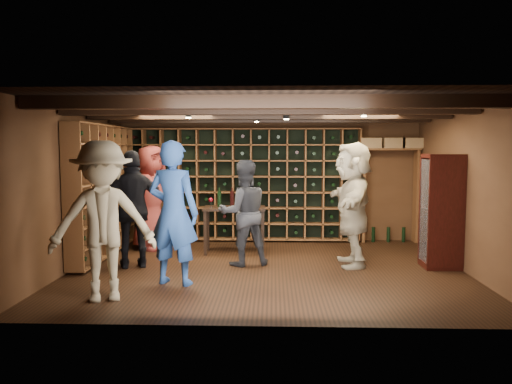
{
  "coord_description": "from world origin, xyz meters",
  "views": [
    {
      "loc": [
        0.09,
        -7.61,
        1.87
      ],
      "look_at": [
        -0.18,
        0.2,
        1.18
      ],
      "focal_mm": 35.0,
      "sensor_mm": 36.0,
      "label": 1
    }
  ],
  "objects_px": {
    "man_grey_suit": "(243,213)",
    "display_cabinet": "(441,213)",
    "guest_woman_black": "(134,209)",
    "guest_khaki": "(103,221)",
    "tasting_table": "(234,212)",
    "man_blue_shirt": "(173,213)",
    "guest_beige": "(353,204)",
    "guest_red_floral": "(152,198)"
  },
  "relations": [
    {
      "from": "display_cabinet",
      "to": "guest_khaki",
      "type": "bearing_deg",
      "value": -158.56
    },
    {
      "from": "display_cabinet",
      "to": "guest_beige",
      "type": "distance_m",
      "value": 1.37
    },
    {
      "from": "guest_beige",
      "to": "man_grey_suit",
      "type": "bearing_deg",
      "value": -86.62
    },
    {
      "from": "guest_khaki",
      "to": "guest_beige",
      "type": "bearing_deg",
      "value": 12.48
    },
    {
      "from": "display_cabinet",
      "to": "guest_khaki",
      "type": "distance_m",
      "value": 5.05
    },
    {
      "from": "guest_red_floral",
      "to": "man_grey_suit",
      "type": "bearing_deg",
      "value": -93.41
    },
    {
      "from": "man_blue_shirt",
      "to": "guest_beige",
      "type": "distance_m",
      "value": 2.9
    },
    {
      "from": "man_grey_suit",
      "to": "guest_beige",
      "type": "bearing_deg",
      "value": 164.26
    },
    {
      "from": "display_cabinet",
      "to": "man_blue_shirt",
      "type": "height_order",
      "value": "man_blue_shirt"
    },
    {
      "from": "man_grey_suit",
      "to": "tasting_table",
      "type": "bearing_deg",
      "value": -94.08
    },
    {
      "from": "display_cabinet",
      "to": "man_grey_suit",
      "type": "distance_m",
      "value": 3.09
    },
    {
      "from": "guest_red_floral",
      "to": "tasting_table",
      "type": "xyz_separation_m",
      "value": [
        1.55,
        -0.3,
        -0.23
      ]
    },
    {
      "from": "display_cabinet",
      "to": "man_grey_suit",
      "type": "height_order",
      "value": "display_cabinet"
    },
    {
      "from": "man_grey_suit",
      "to": "guest_beige",
      "type": "distance_m",
      "value": 1.75
    },
    {
      "from": "tasting_table",
      "to": "man_grey_suit",
      "type": "bearing_deg",
      "value": -78.3
    },
    {
      "from": "man_grey_suit",
      "to": "guest_woman_black",
      "type": "relative_size",
      "value": 0.92
    },
    {
      "from": "guest_red_floral",
      "to": "guest_beige",
      "type": "xyz_separation_m",
      "value": [
        3.51,
        -1.16,
        0.02
      ]
    },
    {
      "from": "man_blue_shirt",
      "to": "guest_woman_black",
      "type": "xyz_separation_m",
      "value": [
        -0.81,
        0.94,
        -0.07
      ]
    },
    {
      "from": "guest_khaki",
      "to": "display_cabinet",
      "type": "bearing_deg",
      "value": 3.36
    },
    {
      "from": "man_grey_suit",
      "to": "guest_khaki",
      "type": "distance_m",
      "value": 2.51
    },
    {
      "from": "guest_woman_black",
      "to": "guest_khaki",
      "type": "height_order",
      "value": "guest_khaki"
    },
    {
      "from": "man_grey_suit",
      "to": "guest_woman_black",
      "type": "xyz_separation_m",
      "value": [
        -1.7,
        -0.22,
        0.08
      ]
    },
    {
      "from": "man_grey_suit",
      "to": "guest_woman_black",
      "type": "distance_m",
      "value": 1.72
    },
    {
      "from": "man_blue_shirt",
      "to": "guest_red_floral",
      "type": "relative_size",
      "value": 1.03
    },
    {
      "from": "man_grey_suit",
      "to": "display_cabinet",
      "type": "bearing_deg",
      "value": 161.05
    },
    {
      "from": "guest_woman_black",
      "to": "guest_khaki",
      "type": "distance_m",
      "value": 1.7
    },
    {
      "from": "man_blue_shirt",
      "to": "guest_red_floral",
      "type": "distance_m",
      "value": 2.54
    },
    {
      "from": "guest_woman_black",
      "to": "tasting_table",
      "type": "distance_m",
      "value": 1.88
    },
    {
      "from": "display_cabinet",
      "to": "guest_woman_black",
      "type": "distance_m",
      "value": 4.8
    },
    {
      "from": "man_blue_shirt",
      "to": "guest_woman_black",
      "type": "bearing_deg",
      "value": -34.79
    },
    {
      "from": "guest_woman_black",
      "to": "guest_beige",
      "type": "bearing_deg",
      "value": 165.71
    },
    {
      "from": "guest_woman_black",
      "to": "tasting_table",
      "type": "xyz_separation_m",
      "value": [
        1.48,
        1.14,
        -0.19
      ]
    },
    {
      "from": "man_grey_suit",
      "to": "guest_khaki",
      "type": "height_order",
      "value": "guest_khaki"
    },
    {
      "from": "man_blue_shirt",
      "to": "guest_khaki",
      "type": "bearing_deg",
      "value": 60.9
    },
    {
      "from": "guest_khaki",
      "to": "guest_woman_black",
      "type": "bearing_deg",
      "value": 75.14
    },
    {
      "from": "guest_red_floral",
      "to": "guest_beige",
      "type": "relative_size",
      "value": 0.97
    },
    {
      "from": "guest_red_floral",
      "to": "tasting_table",
      "type": "relative_size",
      "value": 1.73
    },
    {
      "from": "display_cabinet",
      "to": "guest_khaki",
      "type": "relative_size",
      "value": 0.89
    },
    {
      "from": "guest_beige",
      "to": "tasting_table",
      "type": "distance_m",
      "value": 2.15
    },
    {
      "from": "guest_khaki",
      "to": "guest_beige",
      "type": "height_order",
      "value": "guest_beige"
    },
    {
      "from": "guest_red_floral",
      "to": "guest_khaki",
      "type": "height_order",
      "value": "guest_khaki"
    },
    {
      "from": "guest_red_floral",
      "to": "guest_beige",
      "type": "height_order",
      "value": "guest_beige"
    }
  ]
}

